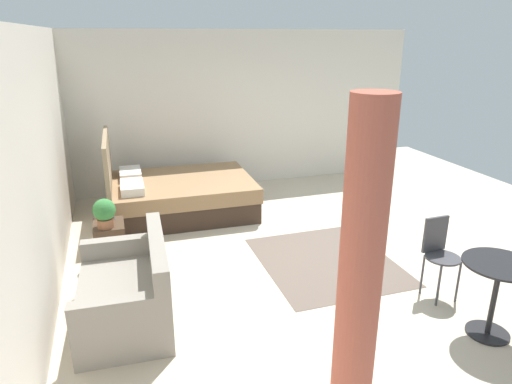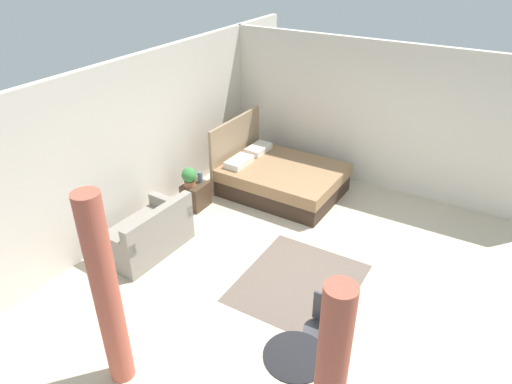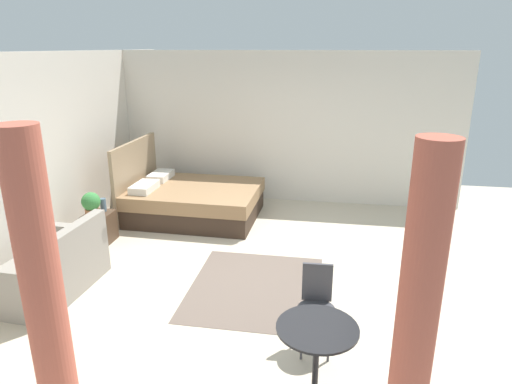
{
  "view_description": "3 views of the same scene",
  "coord_description": "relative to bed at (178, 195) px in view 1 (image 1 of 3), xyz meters",
  "views": [
    {
      "loc": [
        -4.94,
        2.4,
        2.67
      ],
      "look_at": [
        0.18,
        0.75,
        0.81
      ],
      "focal_mm": 31.95,
      "sensor_mm": 36.0,
      "label": 1
    },
    {
      "loc": [
        -5.06,
        -2.05,
        4.41
      ],
      "look_at": [
        -0.18,
        0.84,
        1.16
      ],
      "focal_mm": 32.27,
      "sensor_mm": 36.0,
      "label": 2
    },
    {
      "loc": [
        -5.19,
        -0.82,
        2.82
      ],
      "look_at": [
        0.52,
        0.15,
        0.94
      ],
      "focal_mm": 31.45,
      "sensor_mm": 36.0,
      "label": 3
    }
  ],
  "objects": [
    {
      "name": "area_rug",
      "position": [
        -2.19,
        -1.5,
        -0.3
      ],
      "size": [
        1.81,
        1.58,
        0.01
      ],
      "primitive_type": "cube",
      "color": "#66564C",
      "rests_on": "ground"
    },
    {
      "name": "cafe_chair_near_window",
      "position": [
        -3.22,
        -2.27,
        0.22
      ],
      "size": [
        0.37,
        0.37,
        0.87
      ],
      "color": "#3F3F44",
      "rests_on": "ground"
    },
    {
      "name": "potted_plant",
      "position": [
        -1.35,
        1.07,
        0.35
      ],
      "size": [
        0.27,
        0.27,
        0.36
      ],
      "color": "#935B3D",
      "rests_on": "nightstand"
    },
    {
      "name": "balcony_table",
      "position": [
        -3.97,
        -2.3,
        0.21
      ],
      "size": [
        0.65,
        0.65,
        0.75
      ],
      "color": "black",
      "rests_on": "ground"
    },
    {
      "name": "couch",
      "position": [
        -2.7,
        0.89,
        -0.02
      ],
      "size": [
        1.41,
        0.9,
        0.84
      ],
      "color": "gray",
      "rests_on": "ground"
    },
    {
      "name": "nightstand",
      "position": [
        -1.25,
        1.04,
        -0.08
      ],
      "size": [
        0.45,
        0.37,
        0.46
      ],
      "color": "#473323",
      "rests_on": "ground"
    },
    {
      "name": "bed",
      "position": [
        0.0,
        0.0,
        0.0
      ],
      "size": [
        1.68,
        2.2,
        1.3
      ],
      "color": "#38281E",
      "rests_on": "ground"
    },
    {
      "name": "wall_back",
      "position": [
        -1.81,
        1.65,
        1.07
      ],
      "size": [
        9.11,
        0.12,
        2.76
      ],
      "primitive_type": "cube",
      "color": "silver",
      "rests_on": "ground"
    },
    {
      "name": "curtain_right",
      "position": [
        -4.62,
        -0.46,
        0.89
      ],
      "size": [
        0.27,
        0.27,
        2.38
      ],
      "color": "#C15B47",
      "rests_on": "ground"
    },
    {
      "name": "wall_right",
      "position": [
        1.24,
        -1.51,
        1.07
      ],
      "size": [
        0.12,
        6.32,
        2.76
      ],
      "primitive_type": "cube",
      "color": "silver",
      "rests_on": "ground"
    },
    {
      "name": "ground_plane",
      "position": [
        -1.81,
        -1.51,
        -0.32
      ],
      "size": [
        9.11,
        9.32,
        0.02
      ],
      "primitive_type": "cube",
      "color": "beige"
    },
    {
      "name": "vase",
      "position": [
        -1.13,
        1.0,
        0.25
      ],
      "size": [
        0.09,
        0.09,
        0.2
      ],
      "color": "slate",
      "rests_on": "nightstand"
    }
  ]
}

